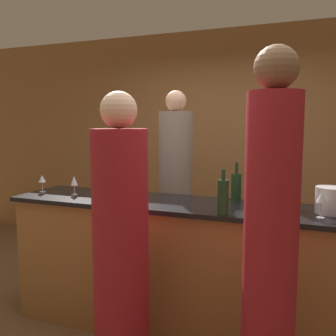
# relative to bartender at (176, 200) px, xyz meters

# --- Properties ---
(ground_plane) EXTENTS (14.00, 14.00, 0.00)m
(ground_plane) POSITION_rel_bartender_xyz_m (0.24, -0.66, -0.92)
(ground_plane) COLOR brown
(back_wall) EXTENTS (8.00, 0.06, 2.80)m
(back_wall) POSITION_rel_bartender_xyz_m (0.24, 1.31, 0.48)
(back_wall) COLOR olive
(back_wall) RESTS_ON ground_plane
(bar_counter) EXTENTS (2.68, 0.63, 1.05)m
(bar_counter) POSITION_rel_bartender_xyz_m (0.24, -0.66, -0.39)
(bar_counter) COLOR #996638
(bar_counter) RESTS_ON ground_plane
(bartender) EXTENTS (0.32, 0.32, 1.96)m
(bartender) POSITION_rel_bartender_xyz_m (0.00, 0.00, 0.00)
(bartender) COLOR gray
(bartender) RESTS_ON ground_plane
(guest_0) EXTENTS (0.28, 0.28, 2.04)m
(guest_0) POSITION_rel_bartender_xyz_m (1.03, -1.35, 0.06)
(guest_0) COLOR maroon
(guest_0) RESTS_ON ground_plane
(guest_1) EXTENTS (0.35, 0.35, 1.85)m
(guest_1) POSITION_rel_bartender_xyz_m (0.11, -1.30, -0.06)
(guest_1) COLOR maroon
(guest_1) RESTS_ON ground_plane
(wine_bottle_0) EXTENTS (0.08, 0.08, 0.28)m
(wine_bottle_0) POSITION_rel_bartender_xyz_m (1.11, -0.63, 0.23)
(wine_bottle_0) COLOR #19381E
(wine_bottle_0) RESTS_ON bar_counter
(wine_bottle_1) EXTENTS (0.08, 0.08, 0.31)m
(wine_bottle_1) POSITION_rel_bartender_xyz_m (0.67, -0.45, 0.24)
(wine_bottle_1) COLOR #19381E
(wine_bottle_1) RESTS_ON bar_counter
(wine_bottle_2) EXTENTS (0.08, 0.08, 0.31)m
(wine_bottle_2) POSITION_rel_bartender_xyz_m (0.68, -0.92, 0.25)
(wine_bottle_2) COLOR #19381E
(wine_bottle_2) RESTS_ON bar_counter
(ice_bucket) EXTENTS (0.20, 0.20, 0.18)m
(ice_bucket) POSITION_rel_bartender_xyz_m (1.34, -0.62, 0.22)
(ice_bucket) COLOR silver
(ice_bucket) RESTS_ON bar_counter
(wine_glass_0) EXTENTS (0.07, 0.07, 0.17)m
(wine_glass_0) POSITION_rel_bartender_xyz_m (-0.17, -0.74, 0.26)
(wine_glass_0) COLOR silver
(wine_glass_0) RESTS_ON bar_counter
(wine_glass_1) EXTENTS (0.06, 0.06, 0.16)m
(wine_glass_1) POSITION_rel_bartender_xyz_m (-0.66, -0.69, 0.24)
(wine_glass_1) COLOR silver
(wine_glass_1) RESTS_ON bar_counter
(wine_glass_2) EXTENTS (0.07, 0.07, 0.17)m
(wine_glass_2) POSITION_rel_bartender_xyz_m (1.28, -0.78, 0.26)
(wine_glass_2) COLOR silver
(wine_glass_2) RESTS_ON bar_counter
(wine_glass_3) EXTENTS (0.07, 0.07, 0.16)m
(wine_glass_3) POSITION_rel_bartender_xyz_m (-0.32, -0.70, 0.24)
(wine_glass_3) COLOR silver
(wine_glass_3) RESTS_ON bar_counter
(wine_glass_5) EXTENTS (0.06, 0.06, 0.15)m
(wine_glass_5) POSITION_rel_bartender_xyz_m (-1.00, -0.69, 0.24)
(wine_glass_5) COLOR silver
(wine_glass_5) RESTS_ON bar_counter
(wine_glass_6) EXTENTS (0.06, 0.06, 0.16)m
(wine_glass_6) POSITION_rel_bartender_xyz_m (0.84, -0.66, 0.25)
(wine_glass_6) COLOR silver
(wine_glass_6) RESTS_ON bar_counter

